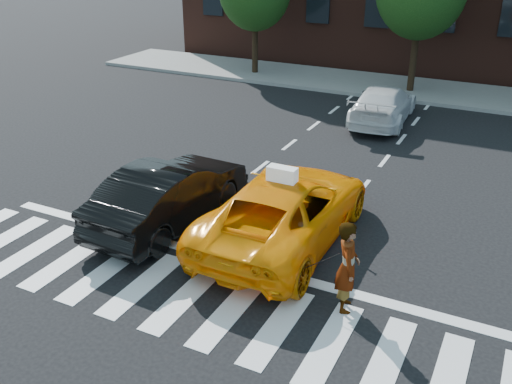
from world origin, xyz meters
TOP-DOWN VIEW (x-y plane):
  - ground at (0.00, 0.00)m, footprint 120.00×120.00m
  - crosswalk at (0.00, 0.00)m, footprint 13.00×2.40m
  - stop_line at (0.00, 1.60)m, footprint 12.00×0.30m
  - sidewalk_far at (0.00, 17.50)m, footprint 30.00×4.00m
  - taxi at (0.80, 3.00)m, footprint 2.59×5.59m
  - black_sedan at (-2.00, 2.50)m, footprint 1.83×4.79m
  - white_suv at (0.47, 12.57)m, footprint 2.17×4.75m
  - woman at (2.89, 1.10)m, footprint 0.64×0.78m
  - dog at (1.63, 1.08)m, footprint 0.59×0.39m
  - taxi_sign at (0.80, 2.80)m, footprint 0.65×0.28m

SIDE VIEW (x-z plane):
  - ground at x=0.00m, z-range 0.00..0.00m
  - crosswalk at x=0.00m, z-range 0.00..0.01m
  - stop_line at x=0.00m, z-range 0.00..0.01m
  - sidewalk_far at x=0.00m, z-range 0.00..0.15m
  - dog at x=1.63m, z-range 0.03..0.38m
  - white_suv at x=0.47m, z-range 0.00..1.35m
  - taxi at x=0.80m, z-range 0.00..1.55m
  - black_sedan at x=-2.00m, z-range 0.00..1.56m
  - woman at x=2.89m, z-range 0.00..1.83m
  - taxi_sign at x=0.80m, z-range 1.55..1.87m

